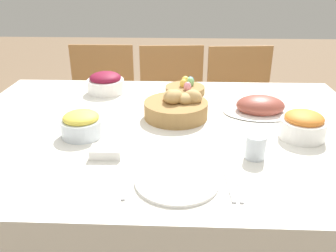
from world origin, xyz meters
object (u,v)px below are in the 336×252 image
bread_basket (177,106)px  butter_dish (106,152)px  beet_salad_bowl (106,83)px  carrot_bowl (303,125)px  spoon (239,183)px  chair_far_left (101,108)px  knife (228,183)px  egg_basket (186,88)px  dinner_plate (177,181)px  pineapple_bowl (82,124)px  fork (126,180)px  chair_far_right (241,110)px  ham_platter (260,107)px  chair_far_center (172,109)px  drinking_cup (255,147)px

bread_basket → butter_dish: size_ratio=2.55×
beet_salad_bowl → carrot_bowl: bearing=-30.3°
carrot_bowl → spoon: (-0.27, -0.31, -0.05)m
bread_basket → spoon: 0.52m
chair_far_left → knife: bearing=-63.9°
carrot_bowl → knife: bearing=-133.8°
egg_basket → dinner_plate: size_ratio=0.78×
pineapple_bowl → butter_dish: bearing=-52.1°
bread_basket → dinner_plate: bearing=-88.6°
fork → chair_far_right: bearing=64.6°
ham_platter → fork: bearing=-131.8°
pineapple_bowl → fork: (0.20, -0.30, -0.04)m
chair_far_center → bread_basket: (0.04, -0.84, 0.35)m
fork → spoon: same height
chair_far_right → dinner_plate: (-0.40, -1.32, 0.30)m
chair_far_center → knife: (0.20, -1.32, 0.30)m
beet_salad_bowl → butter_dish: 0.65m
egg_basket → ham_platter: (0.31, -0.24, 0.00)m
bread_basket → spoon: (0.19, -0.48, -0.04)m
chair_far_left → drinking_cup: size_ratio=11.13×
dinner_plate → drinking_cup: (0.25, 0.16, 0.03)m
fork → butter_dish: bearing=118.0°
chair_far_center → knife: bearing=-86.3°
bread_basket → beet_salad_bowl: 0.46m
chair_far_left → pineapple_bowl: bearing=-81.3°
chair_far_center → bread_basket: bearing=-92.1°
pineapple_bowl → drinking_cup: (0.60, -0.14, -0.01)m
chair_far_center → fork: size_ratio=4.60×
carrot_bowl → knife: size_ratio=0.85×
chair_far_left → fork: size_ratio=4.60×
chair_far_right → dinner_plate: bearing=-111.8°
chair_far_right → drinking_cup: (-0.15, -1.16, 0.34)m
fork → drinking_cup: drinking_cup is taller
bread_basket → spoon: bearing=-68.7°
carrot_bowl → knife: carrot_bowl is taller
beet_salad_bowl → butter_dish: (0.13, -0.64, -0.03)m
egg_basket → carrot_bowl: 0.63m
bread_basket → knife: bread_basket is taller
chair_far_center → fork: (-0.10, -1.32, 0.30)m
beet_salad_bowl → dinner_plate: size_ratio=0.73×
carrot_bowl → beet_salad_bowl: (-0.81, 0.47, -0.00)m
egg_basket → pineapple_bowl: size_ratio=1.25×
chair_far_center → chair_far_left: size_ratio=1.00×
chair_far_center → dinner_plate: (0.05, -1.32, 0.30)m
chair_far_left → ham_platter: chair_far_left is taller
pineapple_bowl → butter_dish: (0.12, -0.15, -0.03)m
spoon → drinking_cup: (0.07, 0.16, 0.04)m
chair_far_center → beet_salad_bowl: size_ratio=4.90×
beet_salad_bowl → butter_dish: bearing=-78.5°
ham_platter → drinking_cup: 0.40m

